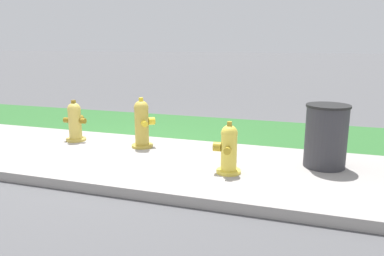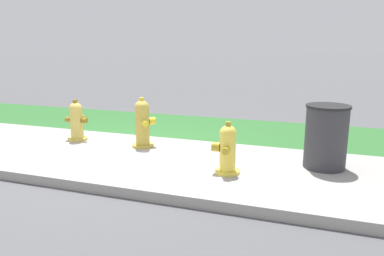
% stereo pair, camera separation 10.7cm
% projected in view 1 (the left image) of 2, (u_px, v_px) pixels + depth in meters
% --- Properties ---
extents(ground_plane, '(120.00, 120.00, 0.00)m').
position_uv_depth(ground_plane, '(119.00, 156.00, 5.51)').
color(ground_plane, '#515154').
extents(sidewalk_pavement, '(18.00, 2.39, 0.01)m').
position_uv_depth(sidewalk_pavement, '(119.00, 156.00, 5.51)').
color(sidewalk_pavement, '#9E9993').
rests_on(sidewalk_pavement, ground).
extents(grass_verge, '(18.00, 2.06, 0.01)m').
position_uv_depth(grass_verge, '(173.00, 125.00, 7.57)').
color(grass_verge, '#2D662D').
rests_on(grass_verge, ground).
extents(street_curb, '(18.00, 0.16, 0.12)m').
position_uv_depth(street_curb, '(65.00, 182.00, 4.32)').
color(street_curb, '#9E9993').
rests_on(street_curb, ground).
extents(fire_hydrant_near_corner, '(0.36, 0.36, 0.80)m').
position_uv_depth(fire_hydrant_near_corner, '(142.00, 124.00, 5.89)').
color(fire_hydrant_near_corner, gold).
rests_on(fire_hydrant_near_corner, ground).
extents(fire_hydrant_at_driveway, '(0.36, 0.39, 0.68)m').
position_uv_depth(fire_hydrant_at_driveway, '(229.00, 149.00, 4.71)').
color(fire_hydrant_at_driveway, yellow).
rests_on(fire_hydrant_at_driveway, ground).
extents(fire_hydrant_mid_block, '(0.40, 0.37, 0.70)m').
position_uv_depth(fire_hydrant_mid_block, '(75.00, 122.00, 6.29)').
color(fire_hydrant_mid_block, gold).
rests_on(fire_hydrant_mid_block, ground).
extents(trash_bin, '(0.57, 0.57, 0.85)m').
position_uv_depth(trash_bin, '(326.00, 136.00, 4.93)').
color(trash_bin, '#333338').
rests_on(trash_bin, ground).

